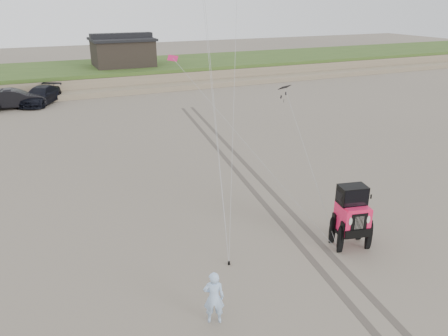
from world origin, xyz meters
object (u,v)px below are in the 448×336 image
(truck_c, at_px, (41,96))
(man, at_px, (214,297))
(cabin, at_px, (123,51))
(truck_b, at_px, (14,99))
(jeep, at_px, (351,223))

(truck_c, relative_size, man, 3.12)
(cabin, relative_size, man, 3.98)
(man, bearing_deg, cabin, -76.74)
(truck_b, bearing_deg, jeep, -156.95)
(truck_b, xyz_separation_m, truck_c, (2.02, 0.74, -0.06))
(jeep, bearing_deg, truck_c, 119.05)
(cabin, bearing_deg, truck_b, -141.91)
(truck_b, height_order, jeep, jeep)
(jeep, relative_size, man, 3.10)
(man, bearing_deg, truck_b, -58.72)
(jeep, xyz_separation_m, man, (-6.05, -1.65, -0.12))
(jeep, height_order, man, jeep)
(truck_b, bearing_deg, truck_c, -67.99)
(truck_c, relative_size, jeep, 1.01)
(truck_b, relative_size, jeep, 0.97)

